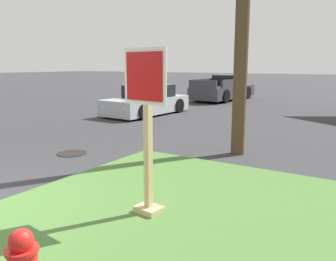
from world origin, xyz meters
TOP-DOWN VIEW (x-y plane):
  - grass_corner_patch at (2.50, 1.30)m, footprint 4.73×5.87m
  - stop_sign at (2.29, 1.34)m, footprint 0.73×0.32m
  - manhole_cover at (-1.34, 3.25)m, footprint 0.70×0.70m
  - parked_sedan_silver at (-3.79, 9.71)m, footprint 2.00×4.15m
  - pickup_truck_charcoal at (-3.51, 17.23)m, footprint 2.17×5.26m

SIDE VIEW (x-z plane):
  - manhole_cover at x=-1.34m, z-range 0.00..0.02m
  - grass_corner_patch at x=2.50m, z-range 0.00..0.08m
  - parked_sedan_silver at x=-3.79m, z-range -0.08..1.17m
  - pickup_truck_charcoal at x=-3.51m, z-range -0.12..1.36m
  - stop_sign at x=2.29m, z-range 0.06..2.31m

